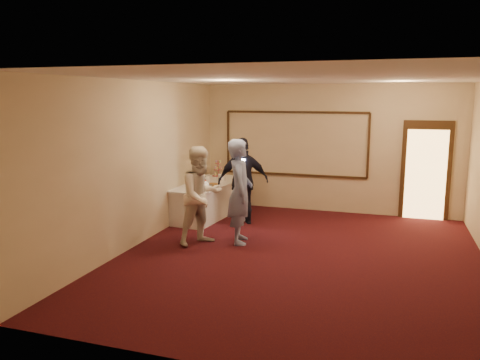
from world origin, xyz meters
name	(u,v)px	position (x,y,z in m)	size (l,w,h in m)	color
floor	(299,258)	(0.00, 0.00, 0.00)	(7.00, 7.00, 0.00)	black
room_walls	(302,139)	(0.00, 0.00, 2.03)	(6.04, 7.04, 3.02)	beige
wall_molding	(295,144)	(-0.80, 3.47, 1.60)	(3.45, 0.04, 1.55)	#34220F
doorway	(426,171)	(2.15, 3.45, 1.08)	(1.05, 0.07, 2.20)	#34220F
buffet_table	(209,199)	(-2.53, 2.20, 0.39)	(1.20, 2.52, 0.77)	white
pavlova_tray	(201,186)	(-2.37, 1.39, 0.86)	(0.50, 0.60, 0.21)	#B8BABF
cupcake_stand	(218,170)	(-2.66, 3.16, 0.92)	(0.29, 0.29, 0.42)	#C0474B
plate_stack_a	(206,179)	(-2.62, 2.27, 0.85)	(0.20, 0.20, 0.16)	white
plate_stack_b	(222,178)	(-2.35, 2.56, 0.85)	(0.18, 0.18, 0.15)	white
tart	(213,185)	(-2.30, 1.86, 0.80)	(0.28, 0.28, 0.06)	white
man	(240,192)	(-1.23, 0.52, 0.98)	(0.71, 0.47, 1.95)	#7F92CA
woman	(201,196)	(-1.89, 0.22, 0.91)	(0.89, 0.69, 1.82)	white
guest	(243,181)	(-1.58, 1.82, 0.93)	(1.09, 0.45, 1.86)	black
camera_flash	(243,160)	(-1.52, 1.62, 1.41)	(0.07, 0.04, 0.05)	white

